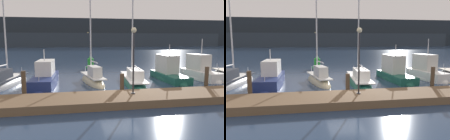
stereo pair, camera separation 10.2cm
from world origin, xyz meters
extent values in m
plane|color=navy|center=(0.00, 0.00, 0.00)|extent=(400.00, 400.00, 0.00)
cube|color=brown|center=(0.00, -2.22, 0.23)|extent=(33.02, 2.80, 0.45)
cylinder|color=#4C3D2D|center=(-6.21, -0.57, 0.91)|extent=(0.28, 0.28, 1.82)
cylinder|color=#4C3D2D|center=(0.00, -0.57, 0.74)|extent=(0.28, 0.28, 1.48)
cylinder|color=#4C3D2D|center=(6.21, -0.57, 0.90)|extent=(0.28, 0.28, 1.80)
ellipsoid|color=white|center=(-8.71, 4.24, 0.00)|extent=(3.34, 7.49, 1.68)
cube|color=#333842|center=(-8.71, 4.24, 0.58)|extent=(2.80, 6.29, 0.08)
cylinder|color=silver|center=(-8.60, 4.81, 5.34)|extent=(0.12, 0.12, 9.53)
cylinder|color=silver|center=(-8.08, 7.51, 0.83)|extent=(0.04, 0.04, 0.50)
ellipsoid|color=navy|center=(-5.42, 3.25, 0.00)|extent=(1.95, 6.25, 1.29)
cube|color=navy|center=(-5.42, 3.25, 0.44)|extent=(1.79, 5.62, 0.89)
cube|color=silver|center=(-5.40, 3.87, 1.47)|extent=(1.28, 2.76, 1.15)
cube|color=black|center=(-5.37, 5.11, 1.64)|extent=(1.07, 0.27, 0.52)
cylinder|color=silver|center=(-5.42, 3.37, 2.50)|extent=(0.07, 0.07, 0.91)
cylinder|color=silver|center=(-5.50, 0.64, 1.19)|extent=(0.04, 0.04, 0.60)
ellipsoid|color=beige|center=(-1.55, 4.12, 0.00)|extent=(2.30, 5.72, 1.41)
cube|color=silver|center=(-1.55, 4.12, 0.63)|extent=(1.93, 4.80, 0.08)
cube|color=silver|center=(-1.43, 3.46, 1.09)|extent=(1.10, 1.90, 0.85)
cylinder|color=silver|center=(-1.63, 4.56, 4.40)|extent=(0.12, 0.12, 7.54)
cylinder|color=silver|center=(-1.45, 3.59, 1.86)|extent=(0.44, 1.95, 0.09)
cylinder|color=silver|center=(-2.01, 6.64, 0.88)|extent=(0.04, 0.04, 0.50)
ellipsoid|color=#195647|center=(1.83, 3.22, 0.00)|extent=(2.45, 7.50, 1.17)
cube|color=silver|center=(1.83, 3.22, 0.56)|extent=(2.06, 6.30, 0.08)
cube|color=silver|center=(1.74, 2.34, 0.97)|extent=(1.26, 2.45, 0.74)
cylinder|color=silver|center=(1.89, 3.81, 4.98)|extent=(0.12, 0.12, 8.84)
cylinder|color=silver|center=(1.72, 2.13, 1.59)|extent=(0.44, 3.37, 0.09)
cylinder|color=silver|center=(2.18, 6.59, 0.81)|extent=(0.04, 0.04, 0.50)
ellipsoid|color=#195647|center=(5.52, 4.05, 0.00)|extent=(1.89, 6.01, 1.37)
cube|color=#195647|center=(5.52, 4.05, 0.31)|extent=(1.74, 5.41, 0.63)
cube|color=silver|center=(5.51, 4.65, 1.46)|extent=(1.26, 2.65, 1.67)
cube|color=black|center=(5.49, 5.85, 1.71)|extent=(1.08, 0.33, 0.74)
cylinder|color=silver|center=(5.52, 4.17, 2.78)|extent=(0.07, 0.07, 0.97)
cylinder|color=silver|center=(5.56, 1.54, 0.93)|extent=(0.04, 0.04, 0.60)
ellipsoid|color=white|center=(8.73, 4.04, 0.00)|extent=(2.31, 5.25, 1.38)
cube|color=white|center=(8.73, 4.04, 0.40)|extent=(2.11, 4.73, 0.81)
cube|color=silver|center=(8.68, 4.54, 1.57)|extent=(1.43, 2.35, 1.52)
cube|color=black|center=(8.56, 5.55, 1.79)|extent=(1.08, 0.40, 0.68)
cylinder|color=silver|center=(8.72, 4.14, 3.05)|extent=(0.07, 0.07, 1.45)
cylinder|color=silver|center=(8.96, 1.91, 1.11)|extent=(0.04, 0.04, 0.60)
cylinder|color=silver|center=(12.87, 7.45, 0.79)|extent=(0.04, 0.04, 0.50)
cylinder|color=green|center=(-0.87, 14.19, 0.08)|extent=(1.24, 1.24, 0.16)
cylinder|color=green|center=(-0.87, 14.19, 0.68)|extent=(0.83, 0.83, 1.04)
cone|color=green|center=(-0.87, 14.19, 1.45)|extent=(0.58, 0.58, 0.50)
sphere|color=#F9EAB7|center=(-0.87, 14.19, 1.75)|extent=(0.16, 0.16, 0.16)
cylinder|color=#2D2D33|center=(0.37, -1.99, 0.48)|extent=(0.24, 0.24, 0.06)
cylinder|color=#2D2D33|center=(0.37, -1.99, 2.32)|extent=(0.10, 0.10, 3.62)
sphere|color=#F9EAB7|center=(0.37, -1.99, 4.27)|extent=(0.32, 0.32, 0.32)
cube|color=#232B33|center=(0.00, 106.24, 7.14)|extent=(240.00, 16.00, 14.28)
cube|color=#2C363F|center=(1.74, 96.24, 3.36)|extent=(144.00, 10.00, 6.71)
cube|color=#F4DB8C|center=(-12.70, 98.19, 4.35)|extent=(0.80, 0.10, 0.80)
cube|color=#F4DB8C|center=(-37.16, 98.19, 4.44)|extent=(0.80, 0.10, 0.80)
cube|color=#F4DB8C|center=(4.84, 98.19, 6.84)|extent=(0.80, 0.10, 0.80)
cube|color=#F4DB8C|center=(52.07, 98.19, 3.20)|extent=(0.80, 0.10, 0.80)
cube|color=#F4DB8C|center=(-27.86, 98.19, 4.05)|extent=(0.80, 0.10, 0.80)
cube|color=#F4DB8C|center=(47.88, 98.19, 4.03)|extent=(0.80, 0.10, 0.80)
cube|color=#F4DB8C|center=(49.40, 98.19, 3.87)|extent=(0.80, 0.10, 0.80)
cube|color=#F4DB8C|center=(30.21, 98.19, 5.92)|extent=(0.80, 0.10, 0.80)
cube|color=#F4DB8C|center=(44.02, 98.19, 2.50)|extent=(0.80, 0.10, 0.80)
cube|color=#F4DB8C|center=(19.57, 98.19, 5.62)|extent=(0.80, 0.10, 0.80)
camera|label=1|loc=(-3.20, -14.51, 3.74)|focal=35.00mm
camera|label=2|loc=(-3.10, -14.53, 3.74)|focal=35.00mm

